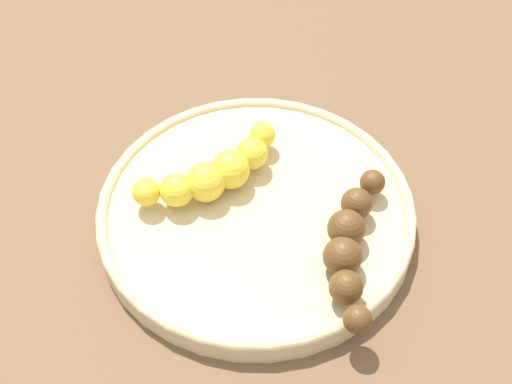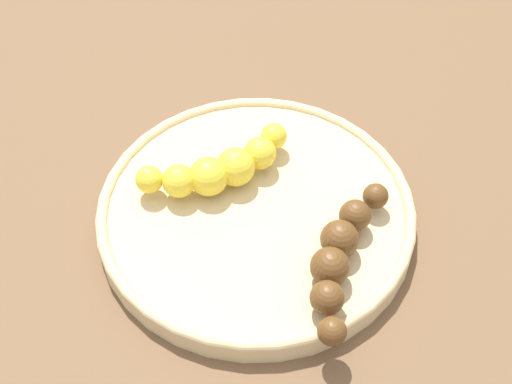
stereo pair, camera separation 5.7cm
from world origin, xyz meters
The scene contains 4 objects.
ground_plane centered at (0.00, 0.00, 0.00)m, with size 2.40×2.40×0.00m, color brown.
fruit_bowl centered at (0.00, 0.00, 0.01)m, with size 0.27×0.27×0.02m.
banana_yellow centered at (0.03, 0.03, 0.04)m, with size 0.09×0.13×0.03m.
banana_overripe centered at (-0.06, -0.07, 0.03)m, with size 0.15×0.06×0.03m.
Camera 2 is at (-0.37, -0.03, 0.48)m, focal length 48.59 mm.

